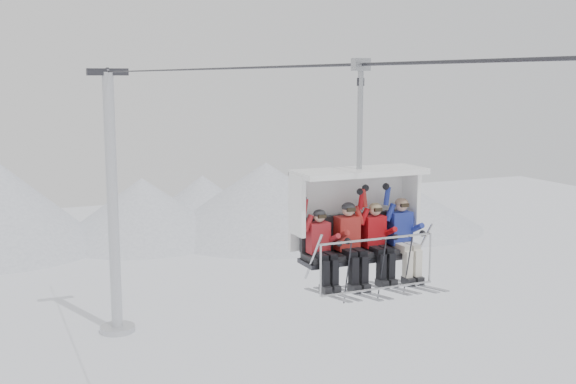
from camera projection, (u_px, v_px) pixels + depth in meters
name	position (u px, v px, depth m)	size (l,w,h in m)	color
ridgeline	(45.00, 213.00, 54.45)	(72.00, 21.00, 7.00)	silver
lift_tower_right	(113.00, 222.00, 36.49)	(2.00, 1.80, 13.48)	#B8BBC0
haul_cable	(288.00, 67.00, 15.41)	(0.06, 0.06, 50.00)	#2E2E34
chairlift_carrier	(355.00, 211.00, 13.08)	(2.39, 1.17, 3.98)	black
skier_far_left	(322.00, 246.00, 12.55)	(0.37, 1.69, 1.50)	#A51E25
skier_center_left	(350.00, 241.00, 12.78)	(0.41, 1.69, 1.63)	#AE2520
skier_center_right	(377.00, 239.00, 13.00)	(0.39, 1.69, 1.56)	#B00E14
skier_far_right	(403.00, 236.00, 13.22)	(0.41, 1.69, 1.63)	#233399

